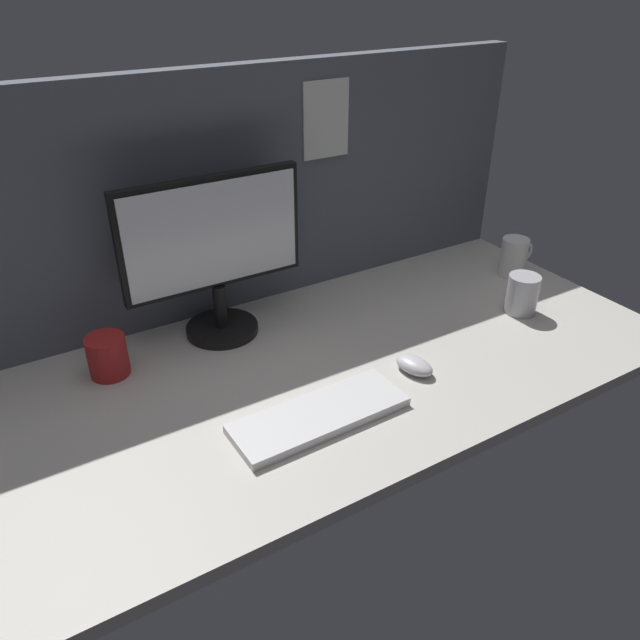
% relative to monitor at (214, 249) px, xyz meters
% --- Properties ---
extents(ground_plane, '(1.80, 0.80, 0.03)m').
position_rel_monitor_xyz_m(ground_plane, '(0.08, -0.25, -0.24)').
color(ground_plane, beige).
extents(cubicle_wall_back, '(1.80, 0.06, 0.61)m').
position_rel_monitor_xyz_m(cubicle_wall_back, '(0.08, 0.12, 0.08)').
color(cubicle_wall_back, '#565B66').
rests_on(cubicle_wall_back, ground_plane).
extents(monitor, '(0.44, 0.18, 0.40)m').
position_rel_monitor_xyz_m(monitor, '(0.00, 0.00, 0.00)').
color(monitor, black).
rests_on(monitor, ground_plane).
extents(keyboard, '(0.37, 0.14, 0.02)m').
position_rel_monitor_xyz_m(keyboard, '(0.03, -0.43, -0.21)').
color(keyboard, silver).
rests_on(keyboard, ground_plane).
extents(mouse, '(0.08, 0.11, 0.03)m').
position_rel_monitor_xyz_m(mouse, '(0.30, -0.39, -0.21)').
color(mouse, silver).
rests_on(mouse, ground_plane).
extents(mug_ceramic_white, '(0.11, 0.08, 0.11)m').
position_rel_monitor_xyz_m(mug_ceramic_white, '(0.87, -0.15, -0.16)').
color(mug_ceramic_white, white).
rests_on(mug_ceramic_white, ground_plane).
extents(mug_red_plastic, '(0.09, 0.09, 0.10)m').
position_rel_monitor_xyz_m(mug_red_plastic, '(-0.29, -0.04, -0.18)').
color(mug_red_plastic, red).
rests_on(mug_red_plastic, ground_plane).
extents(mug_steel, '(0.08, 0.08, 0.11)m').
position_rel_monitor_xyz_m(mug_steel, '(0.72, -0.32, -0.17)').
color(mug_steel, '#B2B2B7').
rests_on(mug_steel, ground_plane).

